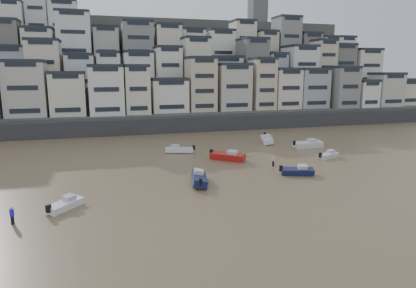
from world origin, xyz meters
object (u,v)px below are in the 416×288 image
object	(u,v)px
boat_g	(308,143)
boat_j	(65,203)
boat_e	(228,155)
person_pink	(273,161)
boat_c	(199,178)
boat_d	(328,154)
boat_b	(298,170)
boat_i	(267,138)
boat_h	(180,149)
person_blue	(12,215)

from	to	relation	value
boat_g	boat_j	size ratio (longest dim) A/B	1.38
boat_e	person_pink	xyz separation A→B (m)	(5.33, -5.64, 0.04)
boat_c	boat_j	xyz separation A→B (m)	(-15.64, -4.72, -0.19)
boat_g	boat_j	xyz separation A→B (m)	(-40.90, -20.96, -0.23)
boat_d	boat_b	distance (m)	12.54
boat_c	boat_e	distance (m)	13.43
boat_c	boat_g	bearing A→B (deg)	-46.22
boat_i	boat_e	bearing A→B (deg)	-29.06
boat_i	boat_j	size ratio (longest dim) A/B	1.41
boat_b	boat_j	distance (m)	30.15
boat_b	boat_j	world-z (taller)	boat_b
boat_g	boat_e	size ratio (longest dim) A/B	1.02
boat_h	boat_b	world-z (taller)	boat_h
boat_j	boat_d	bearing A→B (deg)	-32.00
boat_d	boat_e	size ratio (longest dim) A/B	0.75
boat_i	boat_j	world-z (taller)	boat_i
boat_g	person_pink	size ratio (longest dim) A/B	3.59
boat_h	person_blue	size ratio (longest dim) A/B	3.07
boat_b	boat_e	distance (m)	12.63
boat_d	person_pink	bearing A→B (deg)	170.67
boat_c	boat_i	bearing A→B (deg)	-30.05
boat_j	person_pink	world-z (taller)	person_pink
boat_g	boat_c	world-z (taller)	boat_g
person_blue	person_pink	xyz separation A→B (m)	(32.99, 12.91, 0.00)
boat_h	boat_d	size ratio (longest dim) A/B	1.17
boat_c	boat_j	distance (m)	16.34
boat_h	boat_d	distance (m)	25.16
boat_g	boat_e	world-z (taller)	boat_g
boat_e	person_blue	distance (m)	33.30
boat_i	person_blue	world-z (taller)	boat_i
boat_g	person_blue	world-z (taller)	person_blue
boat_h	person_pink	bearing A→B (deg)	150.91
boat_i	person_blue	size ratio (longest dim) A/B	3.68
boat_g	person_pink	xyz separation A→B (m)	(-12.32, -10.81, 0.02)
boat_c	person_pink	xyz separation A→B (m)	(12.94, 5.43, 0.06)
boat_g	person_blue	size ratio (longest dim) A/B	3.59
boat_b	boat_i	size ratio (longest dim) A/B	0.76
boat_e	person_pink	bearing A→B (deg)	-5.24
person_blue	boat_d	bearing A→B (deg)	19.19
boat_d	boat_b	bearing A→B (deg)	-164.16
boat_i	boat_j	bearing A→B (deg)	-35.00
boat_h	person_blue	world-z (taller)	person_blue
boat_i	boat_e	xyz separation A→B (m)	(-12.28, -11.74, -0.04)
person_pink	boat_g	bearing A→B (deg)	41.26
boat_h	boat_c	xyz separation A→B (m)	(-1.31, -18.65, 0.08)
boat_b	boat_i	bearing A→B (deg)	94.62
boat_j	person_pink	size ratio (longest dim) A/B	2.60
boat_g	person_blue	distance (m)	51.14
boat_g	boat_b	world-z (taller)	boat_g
boat_h	boat_d	bearing A→B (deg)	174.20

